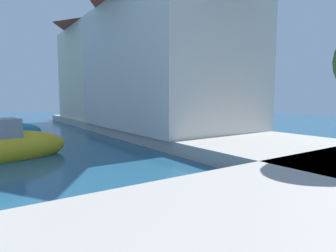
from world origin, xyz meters
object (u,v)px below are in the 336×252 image
Objects in this scene: moored_boat_4 at (7,134)px; moored_boat_2 at (5,147)px; waterfront_building_main at (165,56)px; waterfront_building_annex at (108,67)px.

moored_boat_2 is at bearing -125.35° from moored_boat_4.
moored_boat_2 is at bearing -164.18° from waterfront_building_main.
moored_boat_2 is 4.93m from moored_boat_4.
moored_boat_4 is 0.42× the size of waterfront_building_annex.
waterfront_building_annex is at bearing 6.61° from moored_boat_4.
waterfront_building_annex is (-0.00, 8.43, 0.10)m from waterfront_building_main.
waterfront_building_annex reaches higher than waterfront_building_main.
waterfront_building_annex is (7.87, 5.88, 4.28)m from moored_boat_4.
moored_boat_4 is 10.72m from waterfront_building_annex.
waterfront_building_main is at bearing -48.06° from moored_boat_4.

